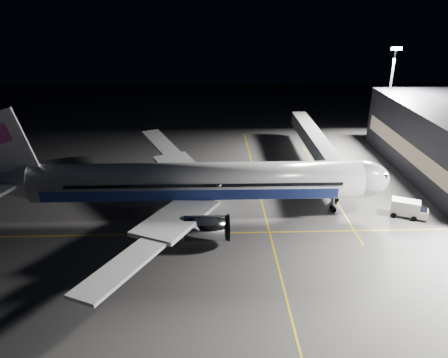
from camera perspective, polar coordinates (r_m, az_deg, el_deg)
ground at (r=66.43m, az=-3.33°, el=-4.50°), size 200.00×200.00×0.00m
guide_line_main at (r=66.89m, az=5.28°, el=-4.35°), size 0.25×80.00×0.01m
guide_line_cross at (r=61.18m, az=-3.45°, el=-7.12°), size 70.00×0.25×0.01m
guide_line_side at (r=78.03m, az=13.19°, el=-0.71°), size 0.25×40.00×0.01m
airliner at (r=64.23m, az=-4.40°, el=-0.44°), size 61.48×54.22×16.64m
jet_bridge at (r=83.67m, az=12.13°, el=4.40°), size 3.60×34.40×6.30m
floodlight_mast_north at (r=100.17m, az=20.89°, el=11.12°), size 2.40×0.68×20.70m
service_truck at (r=70.18m, az=22.97°, el=-3.57°), size 5.53×4.01×2.64m
baggage_tug at (r=73.18m, az=-1.93°, el=-0.93°), size 3.05×2.59×2.00m
safety_cone_a at (r=73.15m, az=-2.96°, el=-1.53°), size 0.35×0.35×0.52m
safety_cone_b at (r=77.84m, az=1.26°, el=0.08°), size 0.35×0.35×0.53m
safety_cone_c at (r=69.88m, az=-4.02°, el=-2.75°), size 0.43×0.43×0.64m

